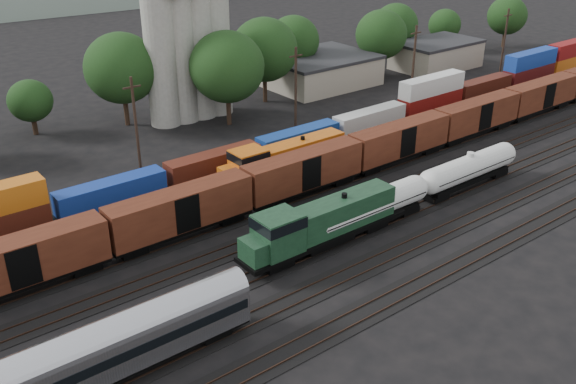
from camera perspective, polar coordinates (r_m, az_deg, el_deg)
ground at (r=69.08m, az=4.28°, el=-1.71°), size 600.00×600.00×0.00m
tracks at (r=69.06m, az=4.28°, el=-1.67°), size 180.00×33.20×0.20m
green_locomotive at (r=60.38m, az=2.64°, el=-2.90°), size 18.94×3.34×5.01m
tank_car_a at (r=64.72m, az=7.27°, el=-1.34°), size 16.05×2.87×4.21m
tank_car_b at (r=75.84m, az=15.77°, el=2.02°), size 15.90×2.85×4.17m
passenger_coach at (r=46.68m, az=-15.90°, el=-13.29°), size 22.12×2.73×5.02m
orange_locomotive at (r=75.08m, az=-0.58°, el=2.93°), size 18.69×3.12×4.67m
boxcar_string at (r=66.65m, az=-3.77°, el=0.23°), size 153.60×2.90×4.20m
container_wall at (r=81.28m, az=-0.26°, el=4.68°), size 169.68×2.60×5.80m
grain_silo at (r=94.91m, az=-8.97°, el=12.94°), size 13.40×5.00×29.00m
industrial_sheds at (r=98.13m, az=-6.70°, el=8.24°), size 119.38×17.26×5.10m
tree_band at (r=94.80m, az=-13.19°, el=10.32°), size 166.39×23.52×13.60m
utility_poles at (r=82.96m, az=-5.86°, el=7.66°), size 122.20×0.36×12.00m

